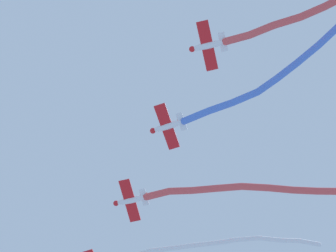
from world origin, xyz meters
The scene contains 7 objects.
smoke_trail_lead centered at (16.43, -1.72, 79.49)m, with size 27.91×10.79×5.54m.
airplane_left_wing centered at (8.28, -13.39, 77.33)m, with size 4.67×6.21×1.54m.
smoke_trail_left_wing centered at (23.81, -9.46, 76.47)m, with size 27.00×9.96×2.60m.
airplane_right_wing centered at (16.35, -21.17, 77.58)m, with size 4.57×6.13×1.54m.
smoke_trail_right_wing centered at (31.07, -22.50, 79.14)m, with size 25.58×5.58×4.22m.
airplane_slot centered at (24.43, -28.97, 77.83)m, with size 4.68×6.21×1.54m.
smoke_trail_slot centered at (37.59, -28.84, 77.89)m, with size 22.91×2.75×1.36m.
Camera 1 is at (25.73, -45.78, 5.62)m, focal length 65.99 mm.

